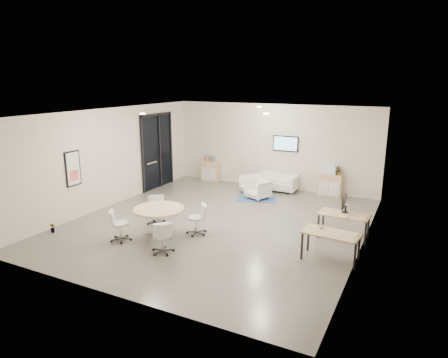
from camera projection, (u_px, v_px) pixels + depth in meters
room_shell at (218, 170)px, 11.30m from camera, size 9.60×10.60×4.80m
glass_door at (157, 149)px, 15.23m from camera, size 0.09×1.90×2.85m
artwork at (73, 169)px, 11.67m from camera, size 0.05×0.54×1.04m
wall_tv at (286, 144)px, 14.91m from camera, size 0.98×0.06×0.58m
ceiling_spots at (225, 111)px, 11.72m from camera, size 3.14×4.14×0.03m
sideboard_left at (211, 171)px, 16.44m from camera, size 0.73×0.38×0.82m
sideboard_right at (330, 185)px, 14.29m from camera, size 0.82×0.40×0.82m
books at (210, 159)px, 16.33m from camera, size 0.43×0.14×0.22m
printer at (329, 169)px, 14.18m from camera, size 0.54×0.46×0.37m
loveseat at (277, 183)px, 15.04m from camera, size 1.47×0.75×0.55m
blue_rug at (256, 198)px, 14.05m from camera, size 1.57×1.29×0.01m
armchair_left at (251, 183)px, 14.72m from camera, size 0.96×0.96×0.72m
armchair_right at (258, 188)px, 14.00m from camera, size 0.90×0.87×0.73m
desk_rear at (344, 217)px, 10.44m from camera, size 1.31×0.70×0.67m
desk_front at (331, 235)px, 9.17m from camera, size 1.33×0.75×0.67m
monitor at (344, 204)px, 10.51m from camera, size 0.20×0.50×0.44m
round_table at (159, 211)px, 10.46m from camera, size 1.33×1.33×0.81m
meeting_chairs at (159, 223)px, 10.54m from camera, size 2.35×2.35×0.82m
plant_cabinet at (339, 171)px, 14.02m from camera, size 0.40×0.42×0.26m
plant_floor at (53, 230)px, 10.93m from camera, size 0.19×0.30×0.12m
cup at (321, 226)px, 9.42m from camera, size 0.12×0.10×0.12m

